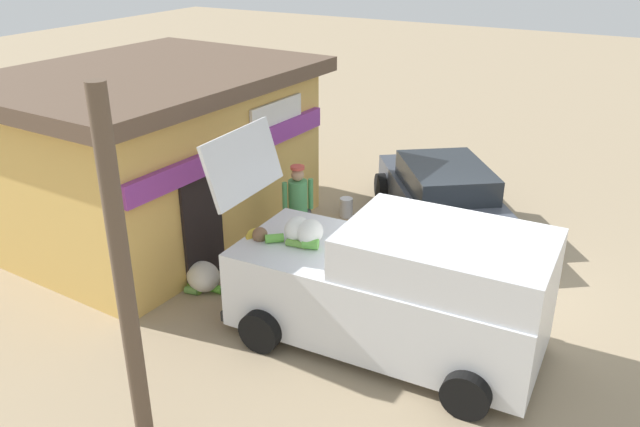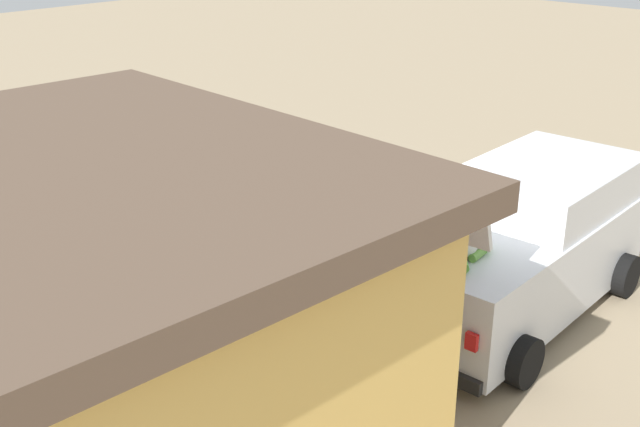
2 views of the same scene
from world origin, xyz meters
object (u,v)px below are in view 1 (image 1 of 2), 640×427
Objects in this scene: delivery_van at (397,287)px; paint_bucket at (346,207)px; customer_bending at (252,256)px; storefront_bar at (154,152)px; vendor_standing at (298,205)px; unloaded_banana_pile at (203,277)px; parked_sedan at (444,198)px.

delivery_van is 4.53m from paint_bucket.
storefront_bar is at bearing 65.60° from customer_bending.
vendor_standing is 2.12m from unloaded_banana_pile.
delivery_van is at bearing -123.36° from vendor_standing.
vendor_standing is at bearing 141.80° from parked_sedan.
vendor_standing is 1.94× the size of unloaded_banana_pile.
vendor_standing is at bearing -21.38° from unloaded_banana_pile.
delivery_van is 3.14m from vendor_standing.
storefront_bar is 2.91m from unloaded_banana_pile.
vendor_standing reaches higher than parked_sedan.
customer_bending is (-1.45, -3.20, -0.71)m from storefront_bar.
storefront_bar reaches higher than vendor_standing.
storefront_bar reaches higher than paint_bucket.
storefront_bar is 4.06× the size of customer_bending.
storefront_bar is 3.58m from customer_bending.
parked_sedan is 2.99× the size of customer_bending.
vendor_standing reaches higher than unloaded_banana_pile.
storefront_bar is 5.68m from delivery_van.
paint_bucket is (1.90, -0.01, -0.77)m from vendor_standing.
vendor_standing is 4.25× the size of paint_bucket.
customer_bending is (-4.32, 1.57, 0.29)m from parked_sedan.
paint_bucket is (3.74, -0.73, -0.01)m from unloaded_banana_pile.
delivery_van reaches higher than unloaded_banana_pile.
customer_bending reaches higher than paint_bucket.
parked_sedan is 2.00m from paint_bucket.
parked_sedan is at bearing -19.99° from customer_bending.
customer_bending is at bearing -114.40° from storefront_bar.
vendor_standing reaches higher than paint_bucket.
storefront_bar is 5.65m from parked_sedan.
delivery_van is 11.68× the size of paint_bucket.
vendor_standing is at bearing 9.66° from customer_bending.
paint_bucket is (2.36, -2.88, -1.41)m from storefront_bar.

